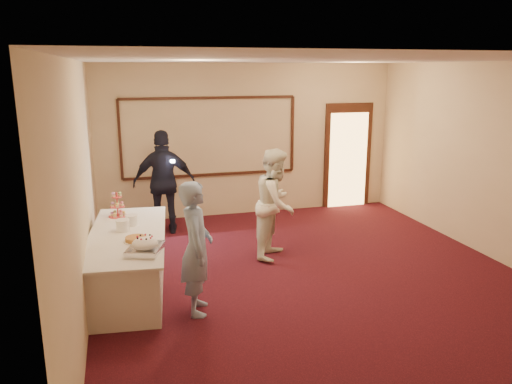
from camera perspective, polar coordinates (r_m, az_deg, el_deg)
The scene contains 14 objects.
floor at distance 7.21m, azimuth 6.55°, elevation -9.82°, with size 7.00×7.00×0.00m, color black.
room_walls at distance 6.66m, azimuth 7.03°, elevation 6.33°, with size 6.04×7.04×3.02m.
wall_molding at distance 9.81m, azimuth -5.27°, elevation 6.30°, with size 3.45×0.04×1.55m.
doorway at distance 10.80m, azimuth 10.43°, elevation 4.04°, with size 1.05×0.07×2.20m.
buffet_table at distance 6.97m, azimuth -14.35°, elevation -7.61°, with size 1.25×2.63×0.77m.
pavlova_tray at distance 6.10m, azimuth -12.56°, elevation -5.99°, with size 0.50×0.59×0.19m.
cupcake_stand at distance 7.61m, azimuth -15.55°, elevation -1.67°, with size 0.27×0.27×0.40m.
plate_stack_a at distance 6.94m, azimuth -15.00°, elevation -3.70°, with size 0.19×0.19×0.16m.
plate_stack_b at distance 7.16m, azimuth -14.04°, elevation -3.14°, with size 0.18×0.18×0.15m.
tart at distance 6.50m, azimuth -13.57°, elevation -5.28°, with size 0.31×0.31×0.06m.
man at distance 6.01m, azimuth -6.83°, elevation -6.38°, with size 0.60×0.39×1.63m, color #8DABD8.
woman at distance 7.75m, azimuth 2.29°, elevation -1.32°, with size 0.83×0.65×1.72m, color white.
guest at distance 8.99m, azimuth -10.44°, elevation 1.08°, with size 1.09×0.45×1.86m, color black.
camera_flash at distance 8.67m, azimuth -9.52°, elevation 3.50°, with size 0.07×0.04×0.05m, color white.
Camera 1 is at (-2.55, -6.10, 2.90)m, focal length 35.00 mm.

